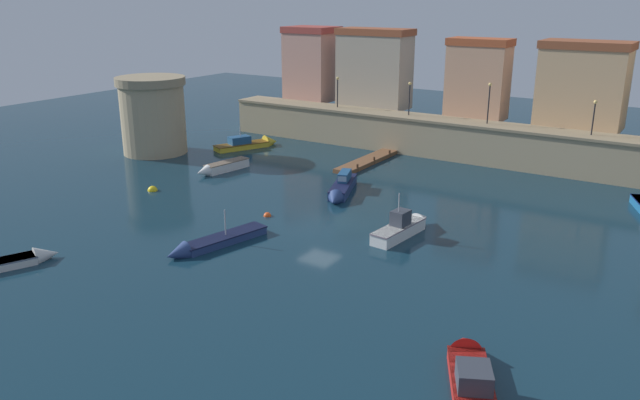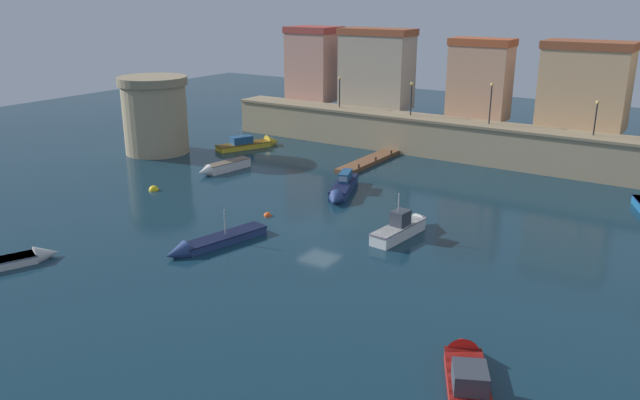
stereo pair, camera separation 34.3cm
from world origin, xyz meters
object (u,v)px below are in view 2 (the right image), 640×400
Objects in this scene: fortress_tower at (155,115)px; mooring_buoy_1 at (154,190)px; moored_boat_4 at (223,167)px; moored_boat_1 at (404,227)px; moored_boat_6 at (252,143)px; quay_lamp_3 at (596,112)px; mooring_buoy_0 at (268,216)px; quay_lamp_2 at (491,97)px; moored_boat_7 at (6,262)px; moored_boat_5 at (466,371)px; quay_lamp_1 at (411,93)px; moored_boat_3 at (210,243)px; moored_boat_2 at (342,188)px; quay_lamp_0 at (340,87)px.

mooring_buoy_1 is (9.56, -9.37, -3.86)m from fortress_tower.
moored_boat_4 is 7.52m from mooring_buoy_1.
moored_boat_1 is 0.89× the size of moored_boat_6.
quay_lamp_3 is 32.82m from moored_boat_4.
quay_lamp_2 is at bearing 71.39° from mooring_buoy_0.
moored_boat_5 is at bearing -59.40° from moored_boat_7.
moored_boat_1 is at bearing 11.92° from mooring_buoy_0.
moored_boat_1 is at bearing -65.01° from quay_lamp_1.
quay_lamp_1 is at bearing -166.09° from moored_boat_3.
quay_lamp_1 is 17.14m from moored_boat_2.
quay_lamp_3 is at bearing -9.56° from moored_boat_7.
moored_boat_5 is (17.82, -19.22, -0.05)m from moored_boat_2.
mooring_buoy_0 is (-0.58, 6.72, -0.28)m from moored_boat_3.
moored_boat_5 is 11.18× the size of mooring_buoy_0.
mooring_buoy_0 is (10.80, -7.31, -0.44)m from moored_boat_4.
moored_boat_6 is at bearing 24.70° from moored_boat_5.
quay_lamp_2 reaches higher than moored_boat_7.
moored_boat_7 reaches higher than mooring_buoy_1.
moored_boat_2 is (1.87, -16.15, -5.44)m from quay_lamp_1.
quay_lamp_2 is at bearing 10.87° from moored_boat_1.
moored_boat_5 is 33.32m from mooring_buoy_1.
quay_lamp_1 is 5.92× the size of mooring_buoy_0.
moored_boat_1 is 10.15m from mooring_buoy_0.
quay_lamp_2 is 1.27× the size of quay_lamp_3.
moored_boat_3 is at bearing -36.18° from fortress_tower.
moored_boat_5 is at bearing -60.90° from quay_lamp_1.
quay_lamp_2 reaches higher than mooring_buoy_1.
moored_boat_5 is (40.80, -20.97, -3.42)m from fortress_tower.
mooring_buoy_0 is 0.70× the size of mooring_buoy_1.
quay_lamp_2 is at bearing -7.85° from moored_boat_5.
fortress_tower is 11.14m from moored_boat_4.
quay_lamp_1 reaches higher than mooring_buoy_1.
moored_boat_5 is at bearing -86.14° from quay_lamp_3.
moored_boat_7 is at bearing -122.05° from quay_lamp_3.
moored_boat_2 is 18.54m from moored_boat_6.
moored_boat_6 is at bearing 65.78° from moored_boat_1.
quay_lamp_3 is 22.95m from moored_boat_2.
moored_boat_6 reaches higher than moored_boat_7.
moored_boat_2 is 26.21m from moored_boat_5.
moored_boat_2 is 8.92× the size of mooring_buoy_1.
quay_lamp_0 is at bearing 48.53° from fortress_tower.
quay_lamp_1 is at bearing 34.29° from fortress_tower.
quay_lamp_0 is 0.43× the size of moored_boat_3.
quay_lamp_2 reaches higher than quay_lamp_1.
quay_lamp_0 is 0.51× the size of moored_boat_1.
fortress_tower is at bearing -92.18° from moored_boat_4.
moored_boat_4 is at bearing -138.98° from quay_lamp_2.
fortress_tower is 32.62m from quay_lamp_2.
fortress_tower is at bearing -114.74° from moored_boat_2.
moored_boat_2 reaches higher than mooring_buoy_1.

